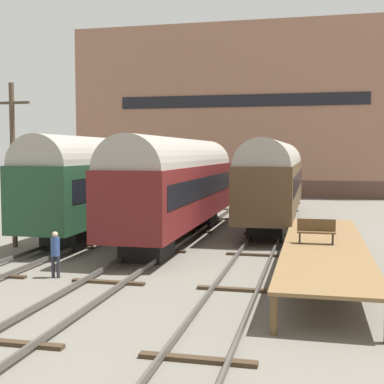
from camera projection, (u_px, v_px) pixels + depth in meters
ground_plane at (137, 265)px, 21.20m from camera, size 200.00×200.00×0.00m
track_left at (35, 257)px, 22.17m from camera, size 2.60×60.00×0.26m
track_middle at (136, 262)px, 21.19m from camera, size 2.60×60.00×0.26m
track_right at (248, 267)px, 20.21m from camera, size 2.60×60.00×0.26m
train_car_brown at (275, 177)px, 33.32m from camera, size 2.93×18.35×5.19m
train_car_green at (115, 177)px, 31.03m from camera, size 2.89×18.92×5.27m
train_car_maroon at (178, 182)px, 27.51m from camera, size 3.00×16.26×5.21m
station_platform at (324, 246)px, 19.86m from camera, size 2.97×14.84×1.10m
bench at (316, 231)px, 19.82m from camera, size 1.40×0.40×0.91m
person_worker at (55, 250)px, 19.04m from camera, size 0.32×0.32×1.67m
utility_pole at (13, 162)px, 25.04m from camera, size 1.80×0.24×7.70m
warehouse_building at (247, 113)px, 57.91m from camera, size 35.13×10.60×17.35m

